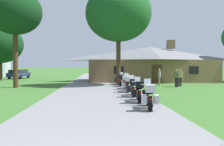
# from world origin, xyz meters

# --- Properties ---
(ground_plane) EXTENTS (500.00, 500.00, 0.00)m
(ground_plane) POSITION_xyz_m (0.00, 20.00, 0.00)
(ground_plane) COLOR #386628
(asphalt_driveway) EXTENTS (6.40, 80.00, 0.06)m
(asphalt_driveway) POSITION_xyz_m (0.00, 18.00, 0.03)
(asphalt_driveway) COLOR slate
(asphalt_driveway) RESTS_ON ground
(motorcycle_black_nearest_to_camera) EXTENTS (0.88, 2.08, 1.30)m
(motorcycle_black_nearest_to_camera) POSITION_xyz_m (2.26, 7.20, 0.61)
(motorcycle_black_nearest_to_camera) COLOR black
(motorcycle_black_nearest_to_camera) RESTS_ON asphalt_driveway
(motorcycle_green_second_in_row) EXTENTS (0.83, 2.08, 1.30)m
(motorcycle_green_second_in_row) POSITION_xyz_m (2.16, 9.39, 0.61)
(motorcycle_green_second_in_row) COLOR black
(motorcycle_green_second_in_row) RESTS_ON asphalt_driveway
(motorcycle_yellow_third_in_row) EXTENTS (0.82, 2.08, 1.30)m
(motorcycle_yellow_third_in_row) POSITION_xyz_m (2.19, 11.83, 0.61)
(motorcycle_yellow_third_in_row) COLOR black
(motorcycle_yellow_third_in_row) RESTS_ON asphalt_driveway
(motorcycle_green_fourth_in_row) EXTENTS (0.87, 2.08, 1.30)m
(motorcycle_green_fourth_in_row) POSITION_xyz_m (2.17, 14.41, 0.61)
(motorcycle_green_fourth_in_row) COLOR black
(motorcycle_green_fourth_in_row) RESTS_ON asphalt_driveway
(motorcycle_blue_fifth_in_row) EXTENTS (0.79, 2.07, 1.30)m
(motorcycle_blue_fifth_in_row) POSITION_xyz_m (2.32, 16.95, 0.62)
(motorcycle_blue_fifth_in_row) COLOR black
(motorcycle_blue_fifth_in_row) RESTS_ON asphalt_driveway
(motorcycle_yellow_sixth_in_row) EXTENTS (0.80, 2.07, 1.30)m
(motorcycle_yellow_sixth_in_row) POSITION_xyz_m (2.18, 19.57, 0.62)
(motorcycle_yellow_sixth_in_row) COLOR black
(motorcycle_yellow_sixth_in_row) RESTS_ON asphalt_driveway
(motorcycle_red_farthest_in_row) EXTENTS (0.79, 2.08, 1.30)m
(motorcycle_red_farthest_in_row) POSITION_xyz_m (2.13, 21.93, 0.61)
(motorcycle_red_farthest_in_row) COLOR black
(motorcycle_red_farthest_in_row) RESTS_ON asphalt_driveway
(stone_lodge) EXTENTS (16.34, 8.21, 5.30)m
(stone_lodge) POSITION_xyz_m (6.71, 28.05, 2.26)
(stone_lodge) COLOR brown
(stone_lodge) RESTS_ON ground
(bystander_gray_shirt_near_lodge) EXTENTS (0.36, 0.50, 1.67)m
(bystander_gray_shirt_near_lodge) POSITION_xyz_m (6.20, 20.96, 0.93)
(bystander_gray_shirt_near_lodge) COLOR #75664C
(bystander_gray_shirt_near_lodge) RESTS_ON ground
(bystander_tan_shirt_beside_signpost) EXTENTS (0.54, 0.30, 1.69)m
(bystander_tan_shirt_beside_signpost) POSITION_xyz_m (7.87, 19.66, 0.95)
(bystander_tan_shirt_beside_signpost) COLOR black
(bystander_tan_shirt_beside_signpost) RESTS_ON ground
(bystander_olive_shirt_by_tree) EXTENTS (0.38, 0.48, 1.69)m
(bystander_olive_shirt_by_tree) POSITION_xyz_m (7.32, 19.02, 0.95)
(bystander_olive_shirt_by_tree) COLOR black
(bystander_olive_shirt_by_tree) RESTS_ON ground
(tree_left_near) EXTENTS (4.79, 4.79, 10.53)m
(tree_left_near) POSITION_xyz_m (-7.40, 19.23, 7.36)
(tree_left_near) COLOR #422D19
(tree_left_near) RESTS_ON ground
(tree_left_far) EXTENTS (6.00, 6.00, 9.53)m
(tree_left_far) POSITION_xyz_m (-13.06, 30.59, 5.60)
(tree_left_far) COLOR #422D19
(tree_left_far) RESTS_ON ground
(tree_by_lodge_front) EXTENTS (6.57, 6.57, 12.27)m
(tree_by_lodge_front) POSITION_xyz_m (2.08, 21.14, 7.96)
(tree_by_lodge_front) COLOR #422D19
(tree_by_lodge_front) RESTS_ON ground
(metal_silo_distant) EXTENTS (3.57, 3.57, 7.48)m
(metal_silo_distant) POSITION_xyz_m (-17.74, 42.82, 3.75)
(metal_silo_distant) COLOR #B2B7BC
(metal_silo_distant) RESTS_ON ground
(parked_navy_suv_far_left) EXTENTS (2.42, 4.80, 1.40)m
(parked_navy_suv_far_left) POSITION_xyz_m (-12.12, 35.29, 0.78)
(parked_navy_suv_far_left) COLOR navy
(parked_navy_suv_far_left) RESTS_ON ground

